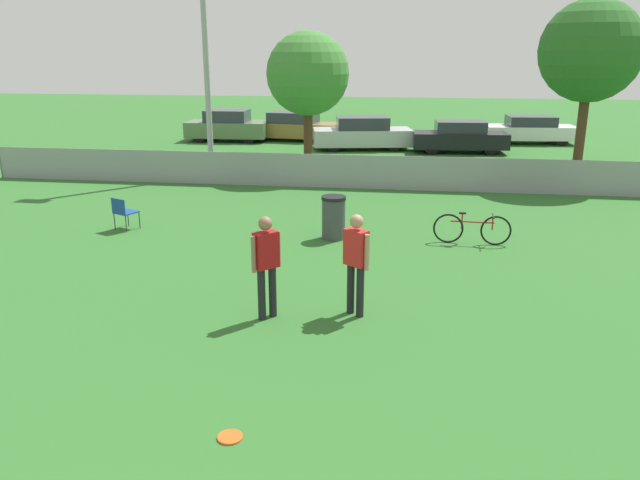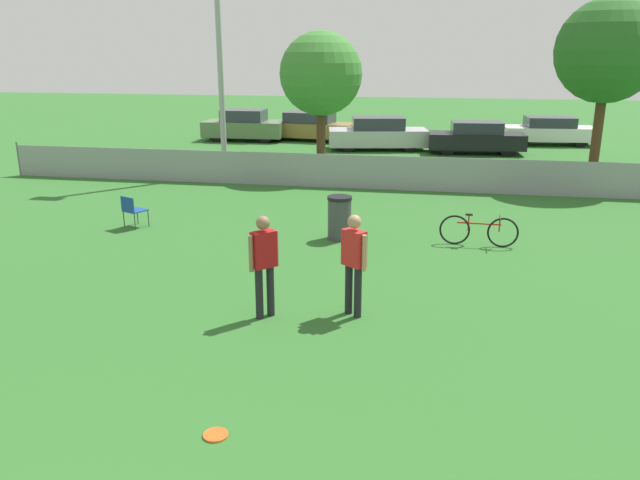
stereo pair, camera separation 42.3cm
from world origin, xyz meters
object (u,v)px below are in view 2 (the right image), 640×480
object	(u,v)px
light_pole	(217,1)
tree_near_pole	(321,74)
tree_far_right	(608,52)
parked_car_tan	(310,127)
frisbee_disc	(216,435)
parked_car_dark	(476,138)
parked_car_white	(549,131)
player_thrower_red	(264,259)
parked_car_silver	(378,134)
bicycle_sideline	(479,231)
trash_bin	(340,218)
folding_chair_sideline	(133,209)
parked_car_olive	(244,126)
player_defender_red	(354,258)

from	to	relation	value
light_pole	tree_near_pole	xyz separation A→B (m)	(3.44, 0.65, -2.38)
tree_far_right	parked_car_tan	xyz separation A→B (m)	(-11.48, 8.82, -3.62)
tree_far_right	frisbee_disc	world-z (taller)	tree_far_right
frisbee_disc	parked_car_dark	bearing A→B (deg)	79.53
tree_far_right	parked_car_white	bearing A→B (deg)	89.63
tree_far_right	parked_car_white	xyz separation A→B (m)	(0.06, 9.45, -3.64)
parked_car_tan	parked_car_white	distance (m)	11.56
player_thrower_red	parked_car_white	distance (m)	23.47
light_pole	parked_car_silver	distance (m)	10.03
player_thrower_red	bicycle_sideline	world-z (taller)	player_thrower_red
player_thrower_red	parked_car_silver	xyz separation A→B (m)	(0.09, 19.05, -0.33)
trash_bin	parked_car_dark	world-z (taller)	parked_car_dark
frisbee_disc	light_pole	bearing A→B (deg)	108.39
frisbee_disc	parked_car_dark	distance (m)	22.51
light_pole	player_thrower_red	bearing A→B (deg)	-68.21
folding_chair_sideline	parked_car_olive	distance (m)	16.15
player_defender_red	parked_car_tan	world-z (taller)	player_defender_red
player_defender_red	bicycle_sideline	distance (m)	5.05
light_pole	tree_far_right	xyz separation A→B (m)	(12.73, 0.61, -1.62)
trash_bin	parked_car_silver	size ratio (longest dim) A/B	0.22
parked_car_dark	player_defender_red	bearing A→B (deg)	-102.81
parked_car_olive	parked_car_dark	bearing A→B (deg)	-12.34
player_defender_red	parked_car_olive	size ratio (longest dim) A/B	0.44
bicycle_sideline	parked_car_olive	bearing A→B (deg)	125.50
light_pole	folding_chair_sideline	xyz separation A→B (m)	(0.03, -7.23, -5.43)
bicycle_sideline	parked_car_dark	bearing A→B (deg)	89.53
parked_car_olive	parked_car_dark	world-z (taller)	parked_car_olive
parked_car_tan	parked_car_silver	xyz separation A→B (m)	(3.64, -2.39, 0.02)
bicycle_sideline	light_pole	bearing A→B (deg)	142.05
bicycle_sideline	parked_car_olive	size ratio (longest dim) A/B	0.44
bicycle_sideline	tree_near_pole	bearing A→B (deg)	125.30
tree_near_pole	player_defender_red	size ratio (longest dim) A/B	2.84
player_thrower_red	frisbee_disc	distance (m)	3.59
tree_far_right	player_thrower_red	size ratio (longest dim) A/B	3.38
tree_near_pole	tree_far_right	distance (m)	9.32
tree_far_right	parked_car_dark	size ratio (longest dim) A/B	1.43
tree_far_right	parked_car_silver	distance (m)	10.76
tree_far_right	tree_near_pole	bearing A→B (deg)	179.80
folding_chair_sideline	parked_car_olive	size ratio (longest dim) A/B	0.20
parked_car_olive	parked_car_dark	xyz separation A→B (m)	(11.18, -2.10, -0.05)
tree_near_pole	trash_bin	xyz separation A→B (m)	(1.90, -7.89, -3.01)
player_thrower_red	parked_car_olive	xyz separation A→B (m)	(-6.76, 20.80, -0.30)
player_thrower_red	parked_car_olive	size ratio (longest dim) A/B	0.44
frisbee_disc	folding_chair_sideline	distance (m)	9.66
parked_car_olive	bicycle_sideline	bearing A→B (deg)	-58.40
trash_bin	parked_car_white	xyz separation A→B (m)	(7.46, 17.30, 0.14)
tree_near_pole	parked_car_olive	world-z (taller)	tree_near_pole
tree_near_pole	tree_far_right	world-z (taller)	tree_far_right
folding_chair_sideline	parked_car_dark	xyz separation A→B (m)	(9.18, 13.93, 0.19)
player_defender_red	parked_car_silver	world-z (taller)	player_defender_red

